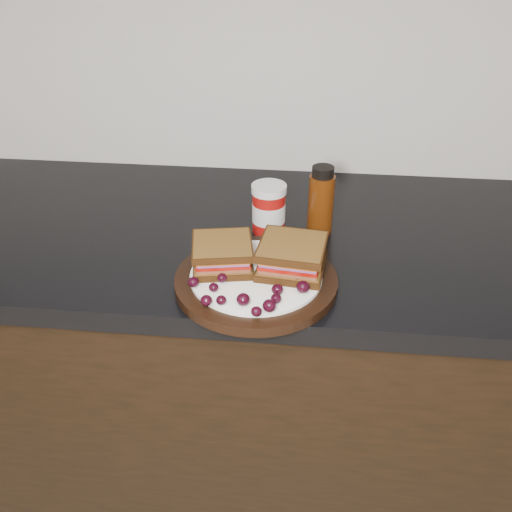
{
  "coord_description": "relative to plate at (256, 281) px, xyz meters",
  "views": [
    {
      "loc": [
        0.36,
        0.7,
        1.47
      ],
      "look_at": [
        0.28,
        1.5,
        0.96
      ],
      "focal_mm": 40.0,
      "sensor_mm": 36.0,
      "label": 1
    }
  ],
  "objects": [
    {
      "name": "grape_19",
      "position": [
        -0.07,
        0.01,
        0.02
      ],
      "size": [
        0.02,
        0.02,
        0.02
      ],
      "primitive_type": "ellipsoid",
      "color": "black",
      "rests_on": "plate"
    },
    {
      "name": "grape_0",
      "position": [
        -0.1,
        -0.05,
        0.02
      ],
      "size": [
        0.02,
        0.02,
        0.02
      ],
      "primitive_type": "ellipsoid",
      "color": "black",
      "rests_on": "plate"
    },
    {
      "name": "grape_14",
      "position": [
        0.07,
        0.04,
        0.02
      ],
      "size": [
        0.02,
        0.02,
        0.01
      ],
      "primitive_type": "ellipsoid",
      "color": "black",
      "rests_on": "plate"
    },
    {
      "name": "grape_11",
      "position": [
        0.07,
        -0.02,
        0.02
      ],
      "size": [
        0.02,
        0.02,
        0.02
      ],
      "primitive_type": "ellipsoid",
      "color": "black",
      "rests_on": "plate"
    },
    {
      "name": "plate",
      "position": [
        0.0,
        0.0,
        0.0
      ],
      "size": [
        0.28,
        0.28,
        0.02
      ],
      "primitive_type": "cylinder",
      "color": "black",
      "rests_on": "countertop"
    },
    {
      "name": "grape_22",
      "position": [
        -0.06,
        0.02,
        0.02
      ],
      "size": [
        0.02,
        0.02,
        0.01
      ],
      "primitive_type": "ellipsoid",
      "color": "black",
      "rests_on": "plate"
    },
    {
      "name": "grape_21",
      "position": [
        -0.04,
        0.03,
        0.02
      ],
      "size": [
        0.02,
        0.02,
        0.01
      ],
      "primitive_type": "ellipsoid",
      "color": "black",
      "rests_on": "plate"
    },
    {
      "name": "condiment_jar",
      "position": [
        0.0,
        0.19,
        0.04
      ],
      "size": [
        0.08,
        0.08,
        0.1
      ],
      "primitive_type": "cylinder",
      "rotation": [
        0.0,
        0.0,
        0.24
      ],
      "color": "#980E0B",
      "rests_on": "countertop"
    },
    {
      "name": "sandwich_right",
      "position": [
        0.06,
        0.02,
        0.04
      ],
      "size": [
        0.12,
        0.12,
        0.05
      ],
      "primitive_type": null,
      "rotation": [
        0.0,
        0.0,
        -0.11
      ],
      "color": "brown",
      "rests_on": "plate"
    },
    {
      "name": "sandwich_left",
      "position": [
        -0.06,
        0.02,
        0.04
      ],
      "size": [
        0.12,
        0.12,
        0.05
      ],
      "primitive_type": null,
      "rotation": [
        0.0,
        0.0,
        0.18
      ],
      "color": "brown",
      "rests_on": "plate"
    },
    {
      "name": "grape_20",
      "position": [
        -0.05,
        -0.03,
        0.02
      ],
      "size": [
        0.02,
        0.02,
        0.02
      ],
      "primitive_type": "ellipsoid",
      "color": "black",
      "rests_on": "plate"
    },
    {
      "name": "grape_6",
      "position": [
        0.01,
        -0.11,
        0.02
      ],
      "size": [
        0.02,
        0.02,
        0.02
      ],
      "primitive_type": "ellipsoid",
      "color": "black",
      "rests_on": "plate"
    },
    {
      "name": "grape_23",
      "position": [
        -0.1,
        0.02,
        0.02
      ],
      "size": [
        0.02,
        0.02,
        0.02
      ],
      "primitive_type": "ellipsoid",
      "color": "black",
      "rests_on": "plate"
    },
    {
      "name": "grape_17",
      "position": [
        -0.05,
        0.03,
        0.02
      ],
      "size": [
        0.02,
        0.02,
        0.02
      ],
      "primitive_type": "ellipsoid",
      "color": "black",
      "rests_on": "plate"
    },
    {
      "name": "grape_16",
      "position": [
        -0.06,
        0.05,
        0.02
      ],
      "size": [
        0.02,
        0.02,
        0.02
      ],
      "primitive_type": "ellipsoid",
      "color": "black",
      "rests_on": "plate"
    },
    {
      "name": "grape_13",
      "position": [
        0.09,
        0.03,
        0.02
      ],
      "size": [
        0.02,
        0.02,
        0.02
      ],
      "primitive_type": "ellipsoid",
      "color": "black",
      "rests_on": "plate"
    },
    {
      "name": "grape_10",
      "position": [
        0.08,
        -0.04,
        0.03
      ],
      "size": [
        0.02,
        0.02,
        0.02
      ],
      "primitive_type": "ellipsoid",
      "color": "black",
      "rests_on": "plate"
    },
    {
      "name": "oil_bottle",
      "position": [
        0.11,
        0.2,
        0.06
      ],
      "size": [
        0.07,
        0.07,
        0.14
      ],
      "primitive_type": "cylinder",
      "rotation": [
        0.0,
        0.0,
        -0.4
      ],
      "color": "#441D06",
      "rests_on": "countertop"
    },
    {
      "name": "grape_9",
      "position": [
        0.04,
        -0.05,
        0.02
      ],
      "size": [
        0.02,
        0.02,
        0.02
      ],
      "primitive_type": "ellipsoid",
      "color": "black",
      "rests_on": "plate"
    },
    {
      "name": "base_cabinets",
      "position": [
        -0.28,
        0.2,
        -0.48
      ],
      "size": [
        3.96,
        0.58,
        0.86
      ],
      "primitive_type": "cube",
      "color": "black",
      "rests_on": "ground_plane"
    },
    {
      "name": "grape_12",
      "position": [
        0.09,
        -0.02,
        0.02
      ],
      "size": [
        0.02,
        0.02,
        0.01
      ],
      "primitive_type": "ellipsoid",
      "color": "black",
      "rests_on": "plate"
    },
    {
      "name": "grape_2",
      "position": [
        -0.07,
        -0.1,
        0.02
      ],
      "size": [
        0.02,
        0.02,
        0.02
      ],
      "primitive_type": "ellipsoid",
      "color": "black",
      "rests_on": "plate"
    },
    {
      "name": "grape_15",
      "position": [
        0.05,
        0.03,
        0.02
      ],
      "size": [
        0.02,
        0.02,
        0.02
      ],
      "primitive_type": "ellipsoid",
      "color": "black",
      "rests_on": "plate"
    },
    {
      "name": "grape_3",
      "position": [
        -0.05,
        -0.09,
        0.02
      ],
      "size": [
        0.02,
        0.02,
        0.02
      ],
      "primitive_type": "ellipsoid",
      "color": "black",
      "rests_on": "plate"
    },
    {
      "name": "countertop",
      "position": [
        -0.28,
        0.2,
        -0.03
      ],
      "size": [
        3.98,
        0.6,
        0.04
      ],
      "primitive_type": "cube",
      "color": "black",
      "rests_on": "base_cabinets"
    },
    {
      "name": "grape_4",
      "position": [
        -0.01,
        -0.09,
        0.03
      ],
      "size": [
        0.02,
        0.02,
        0.02
      ],
      "primitive_type": "ellipsoid",
      "color": "black",
      "rests_on": "plate"
    },
    {
      "name": "grape_1",
      "position": [
        -0.06,
        -0.06,
        0.02
      ],
      "size": [
        0.02,
        0.02,
        0.02
      ],
      "primitive_type": "ellipsoid",
      "color": "black",
      "rests_on": "plate"
    },
    {
      "name": "grape_7",
      "position": [
        0.03,
        -0.1,
        0.03
      ],
      "size": [
        0.02,
        0.02,
        0.02
      ],
      "primitive_type": "ellipsoid",
      "color": "black",
      "rests_on": "plate"
    },
    {
      "name": "grape_5",
      "position": [
        -0.01,
        -0.08,
        0.02
      ],
      "size": [
        0.02,
        0.02,
        0.02
      ],
      "primitive_type": "ellipsoid",
      "color": "black",
      "rests_on": "plate"
    },
    {
      "name": "grape_8",
      "position": [
        0.04,
        -0.08,
        0.02
      ],
      "size": [
        0.02,
        0.02,
        0.02
      ],
      "primitive_type": "ellipsoid",
      "color": "black",
      "rests_on": "plate"
    },
    {
      "name": "grape_18",
      "position": [
        -0.09,
        0.01,
        0.02
      ],
      "size": [
        0.02,
        0.02,
        0.02
      ],
      "primitive_type": "ellipsoid",
      "color": "black",
      "rests_on": "plate"
    }
  ]
}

